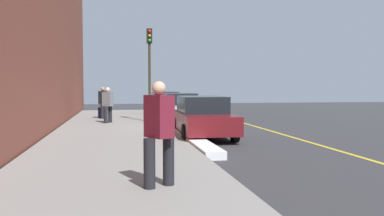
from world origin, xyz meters
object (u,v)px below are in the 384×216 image
object	(u,v)px
parked_car_silver	(179,107)
pedestrian_black_coat	(103,102)
parked_car_maroon	(203,117)
rolling_suitcase	(100,113)
pedestrian_grey_coat	(108,104)
traffic_light_pole	(149,59)
pedestrian_burgundy_coat	(159,131)
parked_car_black	(165,103)

from	to	relation	value
parked_car_silver	pedestrian_black_coat	xyz separation A→B (m)	(-1.07, -3.97, 0.29)
parked_car_maroon	rolling_suitcase	bearing A→B (deg)	-153.87
parked_car_silver	pedestrian_grey_coat	distance (m)	4.06
parked_car_maroon	pedestrian_black_coat	bearing A→B (deg)	-153.89
traffic_light_pole	rolling_suitcase	distance (m)	4.67
pedestrian_burgundy_coat	traffic_light_pole	distance (m)	13.52
parked_car_maroon	pedestrian_burgundy_coat	world-z (taller)	pedestrian_burgundy_coat
pedestrian_burgundy_coat	traffic_light_pole	size ratio (longest dim) A/B	0.40
parked_car_silver	pedestrian_burgundy_coat	xyz separation A→B (m)	(14.74, -2.53, 0.37)
pedestrian_black_coat	traffic_light_pole	world-z (taller)	traffic_light_pole
pedestrian_grey_coat	pedestrian_black_coat	distance (m)	2.84
parked_car_maroon	parked_car_silver	bearing A→B (deg)	178.97
parked_car_silver	pedestrian_grey_coat	size ratio (longest dim) A/B	2.85
parked_car_silver	rolling_suitcase	bearing A→B (deg)	-109.00
parked_car_black	parked_car_silver	world-z (taller)	same
pedestrian_burgundy_coat	pedestrian_grey_coat	size ratio (longest dim) A/B	1.09
parked_car_black	parked_car_silver	distance (m)	5.53
parked_car_maroon	rolling_suitcase	size ratio (longest dim) A/B	5.06
pedestrian_burgundy_coat	pedestrian_grey_coat	bearing A→B (deg)	-175.05
parked_car_silver	parked_car_maroon	size ratio (longest dim) A/B	1.02
parked_car_black	parked_car_maroon	distance (m)	12.31
parked_car_black	rolling_suitcase	bearing A→B (deg)	-44.59
parked_car_maroon	pedestrian_black_coat	xyz separation A→B (m)	(-7.85, -3.85, 0.29)
parked_car_black	rolling_suitcase	world-z (taller)	parked_car_black
pedestrian_grey_coat	traffic_light_pole	size ratio (longest dim) A/B	0.37
traffic_light_pole	parked_car_silver	bearing A→B (deg)	130.28
parked_car_maroon	pedestrian_grey_coat	world-z (taller)	pedestrian_grey_coat
traffic_light_pole	pedestrian_grey_coat	bearing A→B (deg)	-80.21
pedestrian_grey_coat	parked_car_black	bearing A→B (deg)	153.94
parked_car_black	pedestrian_burgundy_coat	bearing A→B (deg)	-6.85
parked_car_black	parked_car_silver	size ratio (longest dim) A/B	0.90
parked_car_maroon	pedestrian_grey_coat	size ratio (longest dim) A/B	2.79
parked_car_black	parked_car_maroon	size ratio (longest dim) A/B	0.92
pedestrian_black_coat	rolling_suitcase	xyz separation A→B (m)	(-0.35, -0.18, -0.61)
parked_car_black	pedestrian_black_coat	world-z (taller)	pedestrian_black_coat
parked_car_maroon	rolling_suitcase	distance (m)	9.14
parked_car_black	pedestrian_black_coat	xyz separation A→B (m)	(4.46, -3.87, 0.29)
parked_car_silver	pedestrian_burgundy_coat	world-z (taller)	pedestrian_burgundy_coat
parked_car_maroon	pedestrian_burgundy_coat	xyz separation A→B (m)	(7.96, -2.41, 0.37)
parked_car_silver	parked_car_maroon	bearing A→B (deg)	-1.03
traffic_light_pole	parked_car_black	bearing A→B (deg)	167.33
pedestrian_burgundy_coat	pedestrian_black_coat	distance (m)	15.88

